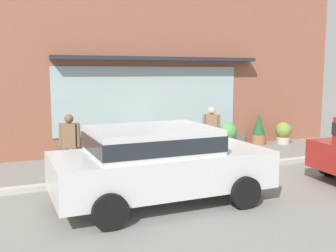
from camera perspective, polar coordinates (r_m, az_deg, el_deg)
name	(u,v)px	position (r m, az deg, el deg)	size (l,w,h in m)	color
ground_plane	(200,171)	(10.66, 4.66, -6.40)	(60.00, 60.00, 0.00)	gray
curb_strip	(204,170)	(10.48, 5.16, -6.33)	(14.00, 0.24, 0.12)	#B2B2AD
storefront	(157,71)	(13.25, -1.63, 7.95)	(14.00, 0.81, 5.39)	#935642
fire_hydrant	(203,150)	(11.16, 5.09, -3.39)	(0.39, 0.35, 0.89)	red
pedestrian_with_handbag	(210,129)	(11.82, 6.13, -0.47)	(0.64, 0.41, 1.58)	#333847
pedestrian_passerby	(70,142)	(9.83, -13.95, -2.19)	(0.47, 0.33, 1.61)	#9E9384
parked_car_silver	(158,160)	(7.88, -1.40, -4.90)	(4.31, 2.13, 1.54)	silver
potted_plant_window_left	(228,134)	(13.72, 8.64, -1.11)	(0.62, 0.62, 0.89)	#B7B2A3
potted_plant_near_hydrant	(199,137)	(13.47, 4.46, -1.58)	(0.35, 0.35, 0.87)	#B7B2A3
potted_plant_trailing_edge	(259,129)	(14.69, 12.91, -0.46)	(0.51, 0.51, 1.15)	#9E6042
potted_plant_corner_tall	(117,148)	(12.10, -7.36, -3.17)	(0.55, 0.55, 0.66)	#B7B2A3
potted_plant_by_entrance	(283,132)	(15.03, 16.24, -0.88)	(0.59, 0.59, 0.80)	#B7B2A3
potted_plant_low_front	(70,139)	(12.07, -13.86, -1.81)	(0.34, 0.34, 1.33)	#9E6042
potted_plant_doorstep	(163,142)	(12.78, -0.66, -2.29)	(0.42, 0.42, 0.72)	#B7B2A3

